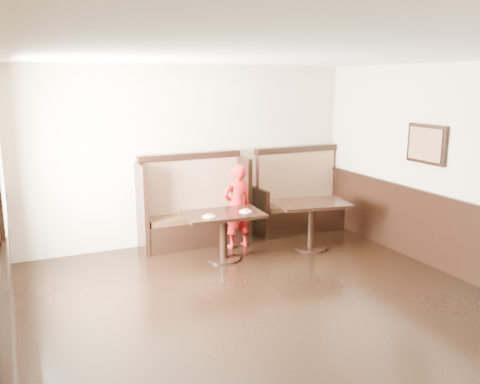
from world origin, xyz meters
TOP-DOWN VIEW (x-y plane):
  - ground at (0.00, 0.00)m, footprint 7.00×7.00m
  - room_shell at (-0.30, 0.28)m, footprint 7.00×7.00m
  - booth_main at (0.00, 3.30)m, footprint 1.75×0.72m
  - booth_neighbor at (1.95, 3.29)m, footprint 1.65×0.72m
  - table_main at (0.13, 2.38)m, footprint 1.16×0.77m
  - table_neighbor at (1.56, 2.28)m, footprint 1.18×0.88m
  - child at (0.55, 2.83)m, footprint 0.51×0.37m
  - pizza_plate_left at (-0.14, 2.27)m, footprint 0.18×0.18m
  - pizza_plate_right at (0.45, 2.31)m, footprint 0.18×0.18m

SIDE VIEW (x-z plane):
  - ground at x=0.00m, z-range 0.00..0.00m
  - booth_neighbor at x=1.95m, z-range -0.24..1.21m
  - booth_main at x=0.00m, z-range -0.20..1.25m
  - table_main at x=0.13m, z-range 0.19..0.90m
  - table_neighbor at x=1.56m, z-range 0.18..0.93m
  - child at x=0.55m, z-range 0.00..1.32m
  - room_shell at x=-0.30m, z-range -2.83..4.17m
  - pizza_plate_left at x=-0.14m, z-range 0.71..0.74m
  - pizza_plate_right at x=0.45m, z-range 0.71..0.74m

